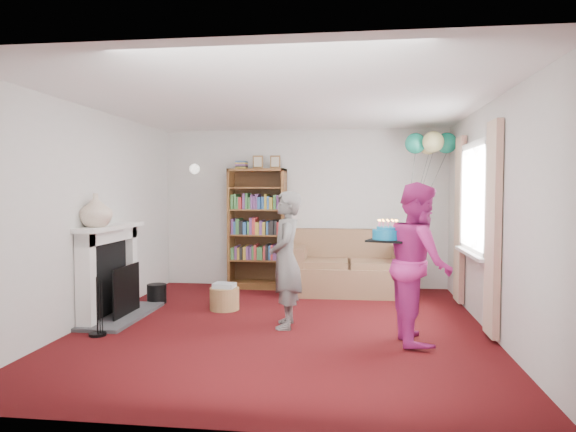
# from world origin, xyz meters

# --- Properties ---
(ground) EXTENTS (5.00, 5.00, 0.00)m
(ground) POSITION_xyz_m (0.00, 0.00, 0.00)
(ground) COLOR #330708
(ground) RESTS_ON ground
(wall_back) EXTENTS (4.50, 0.02, 2.50)m
(wall_back) POSITION_xyz_m (0.00, 2.51, 1.25)
(wall_back) COLOR silver
(wall_back) RESTS_ON ground
(wall_left) EXTENTS (0.02, 5.00, 2.50)m
(wall_left) POSITION_xyz_m (-2.26, 0.00, 1.25)
(wall_left) COLOR silver
(wall_left) RESTS_ON ground
(wall_right) EXTENTS (0.02, 5.00, 2.50)m
(wall_right) POSITION_xyz_m (2.26, 0.00, 1.25)
(wall_right) COLOR silver
(wall_right) RESTS_ON ground
(ceiling) EXTENTS (4.50, 5.00, 0.01)m
(ceiling) POSITION_xyz_m (0.00, 0.00, 2.50)
(ceiling) COLOR white
(ceiling) RESTS_ON wall_back
(fireplace) EXTENTS (0.55, 1.80, 1.12)m
(fireplace) POSITION_xyz_m (-2.09, 0.19, 0.51)
(fireplace) COLOR #3F3F42
(fireplace) RESTS_ON ground
(window_bay) EXTENTS (0.14, 2.02, 2.20)m
(window_bay) POSITION_xyz_m (2.21, 0.60, 1.20)
(window_bay) COLOR white
(window_bay) RESTS_ON ground
(wall_sconce) EXTENTS (0.16, 0.23, 0.16)m
(wall_sconce) POSITION_xyz_m (-1.75, 2.36, 1.88)
(wall_sconce) COLOR gold
(wall_sconce) RESTS_ON ground
(bookcase) EXTENTS (0.89, 0.42, 2.08)m
(bookcase) POSITION_xyz_m (-0.71, 2.30, 0.92)
(bookcase) COLOR #472B14
(bookcase) RESTS_ON ground
(sofa) EXTENTS (1.77, 0.94, 0.94)m
(sofa) POSITION_xyz_m (0.73, 2.07, 0.35)
(sofa) COLOR brown
(sofa) RESTS_ON ground
(wicker_basket) EXTENTS (0.38, 0.38, 0.34)m
(wicker_basket) POSITION_xyz_m (-0.86, 0.74, 0.16)
(wicker_basket) COLOR #936944
(wicker_basket) RESTS_ON ground
(person_striped) EXTENTS (0.42, 0.59, 1.53)m
(person_striped) POSITION_xyz_m (0.04, 0.02, 0.77)
(person_striped) COLOR black
(person_striped) RESTS_ON ground
(person_magenta) EXTENTS (0.69, 0.84, 1.63)m
(person_magenta) POSITION_xyz_m (1.45, -0.36, 0.81)
(person_magenta) COLOR #AE2276
(person_magenta) RESTS_ON ground
(birthday_cake) EXTENTS (0.37, 0.37, 0.22)m
(birthday_cake) POSITION_xyz_m (1.14, -0.33, 1.09)
(birthday_cake) COLOR black
(birthday_cake) RESTS_ON ground
(balloons) EXTENTS (0.78, 0.74, 1.69)m
(balloons) POSITION_xyz_m (1.90, 2.02, 2.22)
(balloons) COLOR #3F3F3F
(balloons) RESTS_ON ground
(mantel_vase) EXTENTS (0.46, 0.46, 0.38)m
(mantel_vase) POSITION_xyz_m (-2.12, -0.15, 1.32)
(mantel_vase) COLOR beige
(mantel_vase) RESTS_ON fireplace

